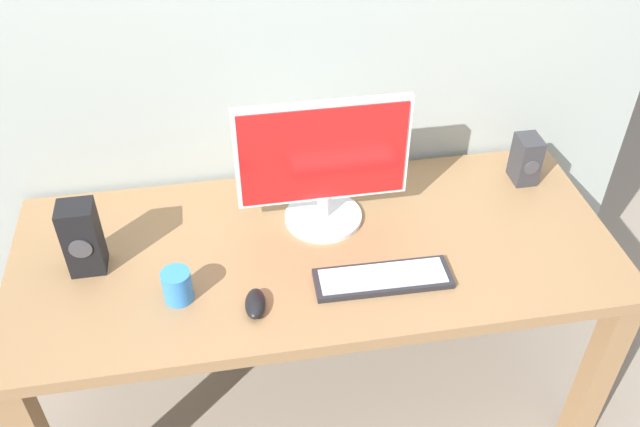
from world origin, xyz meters
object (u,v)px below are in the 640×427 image
desk (316,271)px  speaker_right (526,159)px  keyboard_primary (383,278)px  monitor (323,164)px  coffee_mug (177,286)px  speaker_left (82,238)px  mouse (255,304)px

desk → speaker_right: 0.76m
keyboard_primary → speaker_right: bearing=34.0°
monitor → keyboard_primary: 0.37m
desk → coffee_mug: 0.44m
desk → monitor: monitor is taller
speaker_left → monitor: bearing=8.7°
speaker_left → coffee_mug: speaker_left is taller
mouse → speaker_left: speaker_left is taller
speaker_right → keyboard_primary: bearing=-146.0°
monitor → mouse: bearing=-125.1°
monitor → speaker_left: 0.69m
speaker_left → coffee_mug: size_ratio=2.33×
mouse → speaker_left: size_ratio=0.48×
desk → keyboard_primary: (0.16, -0.17, 0.11)m
monitor → mouse: size_ratio=4.77×
desk → speaker_left: (-0.63, 0.02, 0.21)m
mouse → speaker_right: speaker_right is taller
mouse → speaker_left: 0.50m
monitor → speaker_right: bearing=6.8°
keyboard_primary → mouse: bearing=-173.1°
keyboard_primary → desk: bearing=132.7°
keyboard_primary → mouse: size_ratio=3.59×
monitor → coffee_mug: 0.53m
monitor → speaker_left: (-0.68, -0.10, -0.09)m
speaker_right → speaker_left: bearing=-172.3°
mouse → coffee_mug: bearing=166.6°
speaker_right → speaker_left: speaker_left is taller
coffee_mug → speaker_left: bearing=146.2°
desk → monitor: bearing=70.9°
monitor → coffee_mug: bearing=-148.4°
keyboard_primary → speaker_right: 0.67m
mouse → speaker_right: bearing=31.3°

